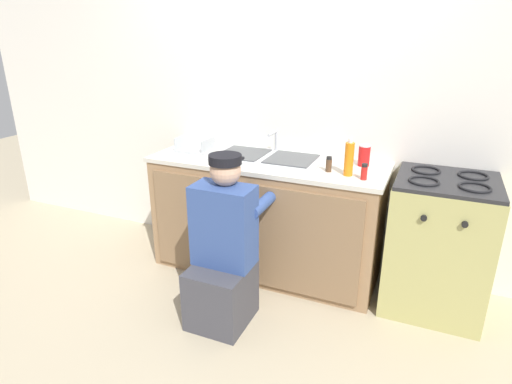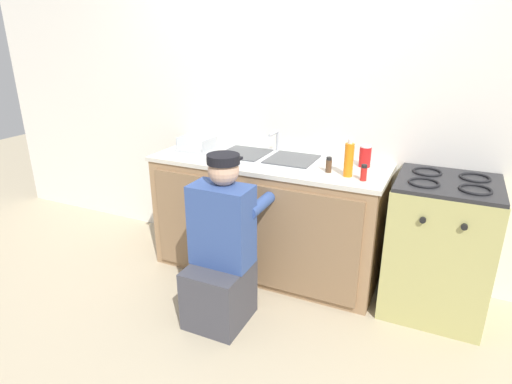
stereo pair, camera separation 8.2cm
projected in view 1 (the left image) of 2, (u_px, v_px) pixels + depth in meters
name	position (u px, v px, depth m)	size (l,w,h in m)	color
ground_plane	(251.00, 286.00, 3.20)	(12.00, 12.00, 0.00)	tan
back_wall	(284.00, 105.00, 3.32)	(6.00, 0.10, 2.50)	silver
counter_cabinet	(266.00, 219.00, 3.30)	(1.71, 0.62, 0.87)	#997551
countertop	(267.00, 162.00, 3.15)	(1.75, 0.62, 0.03)	beige
sink_double_basin	(267.00, 158.00, 3.14)	(0.80, 0.44, 0.19)	silver
stove_range	(438.00, 244.00, 2.84)	(0.63, 0.62, 0.93)	tan
plumber_person	(223.00, 255.00, 2.70)	(0.42, 0.61, 1.10)	#3F3F47
spice_bottle_red	(364.00, 172.00, 2.72)	(0.04, 0.04, 0.10)	red
spice_bottle_pepper	(329.00, 164.00, 2.87)	(0.04, 0.04, 0.10)	#513823
soap_bottle_orange	(349.00, 159.00, 2.77)	(0.06, 0.06, 0.25)	orange
soda_cup_red	(364.00, 155.00, 2.99)	(0.08, 0.08, 0.15)	red
dish_rack_tray	(195.00, 148.00, 3.38)	(0.28, 0.22, 0.11)	#B2B7BC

